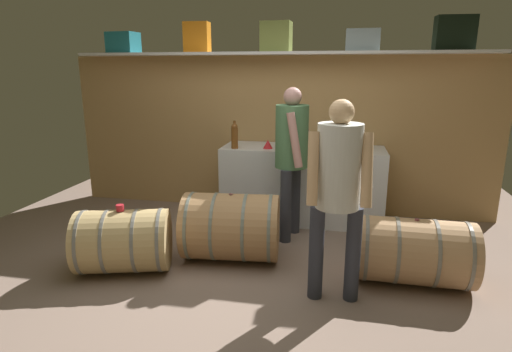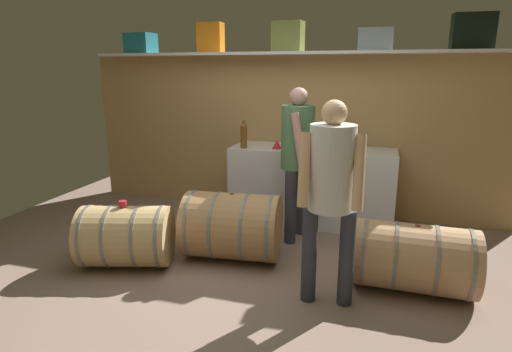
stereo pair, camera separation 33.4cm
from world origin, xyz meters
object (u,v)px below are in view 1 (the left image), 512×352
object	(u,v)px
toolcase_grey	(362,40)
wine_barrel_far	(231,227)
tasting_cup	(120,208)
toolcase_olive	(277,37)
wine_barrel_near	(123,241)
toolcase_orange	(197,37)
toolcase_teal	(123,43)
wine_bottle_dark	(339,135)
wine_barrel_flank	(414,251)
visitor_tasting	(292,148)
wine_bottle_amber	(235,135)
toolcase_black	(455,33)
winemaker_pouring	(338,182)
red_funnel	(268,144)
work_cabinet	(302,184)
wine_glass	(309,140)

from	to	relation	value
toolcase_grey	wine_barrel_far	size ratio (longest dim) A/B	0.39
toolcase_grey	tasting_cup	xyz separation A→B (m)	(-2.03, -1.84, -1.47)
toolcase_olive	wine_barrel_near	bearing A→B (deg)	-116.45
tasting_cup	toolcase_orange	bearing A→B (deg)	86.45
toolcase_teal	wine_bottle_dark	distance (m)	2.87
wine_barrel_flank	tasting_cup	world-z (taller)	tasting_cup
wine_barrel_near	visitor_tasting	distance (m)	1.86
wine_bottle_dark	wine_barrel_far	world-z (taller)	wine_bottle_dark
wine_bottle_amber	visitor_tasting	distance (m)	0.78
tasting_cup	visitor_tasting	xyz separation A→B (m)	(1.36, 1.06, 0.38)
toolcase_olive	tasting_cup	distance (m)	2.62
toolcase_black	wine_bottle_amber	size ratio (longest dim) A/B	1.26
toolcase_orange	wine_bottle_amber	bearing A→B (deg)	-40.53
toolcase_grey	wine_bottle_amber	xyz separation A→B (m)	(-1.36, -0.43, -1.04)
toolcase_orange	winemaker_pouring	size ratio (longest dim) A/B	0.22
toolcase_orange	wine_barrel_near	xyz separation A→B (m)	(-0.11, -1.84, -1.83)
toolcase_olive	tasting_cup	world-z (taller)	toolcase_olive
toolcase_olive	wine_barrel_far	xyz separation A→B (m)	(-0.19, -1.42, -1.79)
toolcase_orange	toolcase_olive	distance (m)	0.95
wine_barrel_far	toolcase_orange	bearing A→B (deg)	112.67
visitor_tasting	winemaker_pouring	bearing A→B (deg)	34.72
wine_barrel_far	visitor_tasting	size ratio (longest dim) A/B	0.59
toolcase_teal	toolcase_grey	distance (m)	2.87
wine_bottle_amber	wine_barrel_flank	bearing A→B (deg)	-31.93
wine_barrel_flank	toolcase_olive	bearing A→B (deg)	133.23
toolcase_black	wine_barrel_flank	bearing A→B (deg)	-110.51
toolcase_black	red_funnel	distance (m)	2.30
work_cabinet	wine_barrel_flank	xyz separation A→B (m)	(1.06, -1.34, -0.16)
toolcase_black	visitor_tasting	xyz separation A→B (m)	(-1.61, -0.78, -1.15)
wine_bottle_dark	wine_barrel_near	world-z (taller)	wine_bottle_dark
wine_bottle_dark	wine_barrel_far	size ratio (longest dim) A/B	0.30
visitor_tasting	red_funnel	bearing A→B (deg)	-129.58
wine_glass	wine_barrel_far	distance (m)	1.45
toolcase_grey	wine_glass	size ratio (longest dim) A/B	2.52
toolcase_grey	wine_barrel_near	distance (m)	3.26
wine_bottle_dark	winemaker_pouring	distance (m)	1.92
tasting_cup	wine_bottle_amber	bearing A→B (deg)	64.60
toolcase_orange	wine_glass	world-z (taller)	toolcase_orange
toolcase_orange	red_funnel	xyz separation A→B (m)	(0.92, -0.36, -1.19)
toolcase_olive	visitor_tasting	distance (m)	1.41
tasting_cup	visitor_tasting	world-z (taller)	visitor_tasting
work_cabinet	wine_bottle_dark	world-z (taller)	wine_bottle_dark
toolcase_orange	work_cabinet	bearing A→B (deg)	-12.13
toolcase_olive	red_funnel	distance (m)	1.24
toolcase_teal	toolcase_black	bearing A→B (deg)	4.41
wine_bottle_amber	red_funnel	xyz separation A→B (m)	(0.37, 0.07, -0.10)
wine_barrel_near	wine_bottle_dark	bearing A→B (deg)	28.82
toolcase_orange	toolcase_black	bearing A→B (deg)	-2.53
tasting_cup	wine_barrel_near	bearing A→B (deg)	0.00
wine_bottle_amber	toolcase_grey	bearing A→B (deg)	17.69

